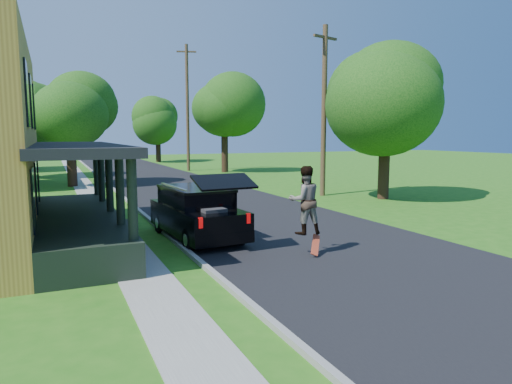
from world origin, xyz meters
name	(u,v)px	position (x,y,z in m)	size (l,w,h in m)	color
ground	(365,263)	(0.00, 0.00, 0.00)	(140.00, 140.00, 0.00)	#246614
street	(176,187)	(0.00, 20.00, 0.00)	(8.00, 120.00, 0.02)	black
curb	(113,190)	(-4.05, 20.00, 0.00)	(0.15, 120.00, 0.12)	gray
sidewalk	(87,191)	(-5.60, 20.00, 0.00)	(1.30, 120.00, 0.03)	gray
black_suv	(197,212)	(-3.20, 4.72, 0.87)	(2.20, 5.01, 2.28)	black
skateboarder	(305,200)	(-1.00, 1.50, 1.57)	(1.03, 0.85, 1.95)	black
skateboard	(315,246)	(-0.80, 1.21, 0.30)	(0.56, 0.59, 0.53)	#98270D
tree_left_mid	(68,102)	(-6.31, 22.98, 5.57)	(5.67, 5.40, 8.41)	black
tree_left_far	(30,108)	(-8.83, 31.03, 5.51)	(7.69, 7.53, 8.76)	black
tree_right_near	(386,90)	(8.67, 9.79, 5.73)	(7.03, 7.21, 8.80)	black
tree_right_mid	(224,103)	(7.05, 29.88, 6.32)	(7.09, 6.76, 9.42)	black
tree_right_far	(157,117)	(4.95, 48.41, 5.64)	(6.34, 6.03, 8.69)	black
utility_pole_near	(324,109)	(6.44, 12.19, 4.83)	(1.75, 0.60, 9.35)	#483021
utility_pole_far	(187,107)	(4.50, 32.82, 6.06)	(1.79, 0.66, 11.78)	#483021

